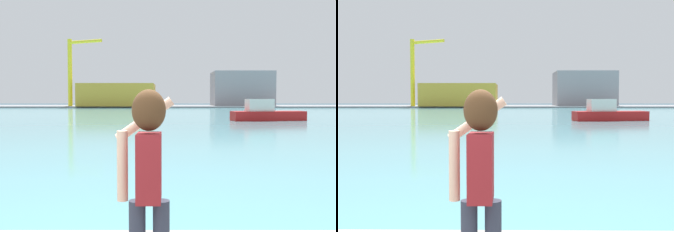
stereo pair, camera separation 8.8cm
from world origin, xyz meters
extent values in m
plane|color=#334751|center=(0.00, 50.00, 0.00)|extent=(220.00, 220.00, 0.00)
cube|color=#599EA8|center=(0.00, 52.00, 0.01)|extent=(140.00, 100.00, 0.02)
cube|color=gray|center=(0.00, 92.00, 0.18)|extent=(140.00, 20.00, 0.37)
cube|color=maroon|center=(0.81, 0.38, 1.61)|extent=(0.20, 0.34, 0.56)
sphere|color=#E0B293|center=(0.81, 0.38, 2.07)|extent=(0.22, 0.22, 0.22)
ellipsoid|color=#472D19|center=(0.81, 0.36, 2.08)|extent=(0.28, 0.26, 0.34)
cylinder|color=#E0B293|center=(0.59, 0.38, 1.62)|extent=(0.09, 0.09, 0.58)
cylinder|color=#E0B293|center=(0.76, 0.60, 1.99)|extent=(0.52, 0.09, 0.40)
cube|color=black|center=(0.76, 0.72, 2.16)|extent=(0.01, 0.07, 0.14)
cube|color=#B21919|center=(10.70, 34.11, 0.47)|extent=(7.36, 2.91, 0.91)
cube|color=silver|center=(9.81, 33.97, 1.52)|extent=(2.69, 1.74, 1.18)
cube|color=gold|center=(-10.94, 88.19, 2.97)|extent=(17.33, 13.86, 5.21)
cube|color=gray|center=(19.57, 93.60, 4.60)|extent=(14.71, 10.70, 8.47)
cylinder|color=yellow|center=(-21.66, 85.08, 8.07)|extent=(1.00, 1.00, 15.40)
cylinder|color=yellow|center=(-17.72, 83.44, 14.97)|extent=(8.14, 3.92, 0.70)
camera|label=1|loc=(0.96, -2.72, 2.18)|focal=40.58mm
camera|label=2|loc=(1.05, -2.72, 2.18)|focal=40.58mm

